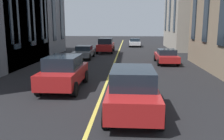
# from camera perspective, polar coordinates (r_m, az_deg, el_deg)

# --- Properties ---
(lane_centre_line) EXTENTS (80.00, 0.16, 0.01)m
(lane_centre_line) POSITION_cam_1_polar(r_m,az_deg,el_deg) (18.05, -0.45, -0.82)
(lane_centre_line) COLOR #D8C64C
(lane_centre_line) RESTS_ON ground_plane
(car_grey_parked_a) EXTENTS (4.40, 1.95, 1.37)m
(car_grey_parked_a) POSITION_cam_1_polar(r_m,az_deg,el_deg) (26.29, -6.66, 4.28)
(car_grey_parked_a) COLOR slate
(car_grey_parked_a) RESTS_ON ground_plane
(car_red_oncoming) EXTENTS (4.40, 1.95, 1.37)m
(car_red_oncoming) POSITION_cam_1_polar(r_m,az_deg,el_deg) (23.17, 12.74, 3.23)
(car_red_oncoming) COLOR #B21E1E
(car_red_oncoming) RESTS_ON ground_plane
(car_red_near) EXTENTS (4.70, 2.14, 1.88)m
(car_red_near) POSITION_cam_1_polar(r_m,az_deg,el_deg) (13.96, -11.30, -0.40)
(car_red_near) COLOR #B21E1E
(car_red_near) RESTS_ON ground_plane
(car_red_parked_b) EXTENTS (4.70, 2.14, 1.88)m
(car_red_parked_b) POSITION_cam_1_polar(r_m,az_deg,el_deg) (31.60, -1.51, 5.90)
(car_red_parked_b) COLOR #B21E1E
(car_red_parked_b) RESTS_ON ground_plane
(car_white_mid) EXTENTS (4.40, 1.95, 1.37)m
(car_white_mid) POSITION_cam_1_polar(r_m,az_deg,el_deg) (40.77, 5.40, 6.56)
(car_white_mid) COLOR silver
(car_white_mid) RESTS_ON ground_plane
(car_red_trailing) EXTENTS (4.70, 2.14, 1.88)m
(car_red_trailing) POSITION_cam_1_polar(r_m,az_deg,el_deg) (9.87, 4.86, -4.83)
(car_red_trailing) COLOR #B21E1E
(car_red_trailing) RESTS_ON ground_plane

